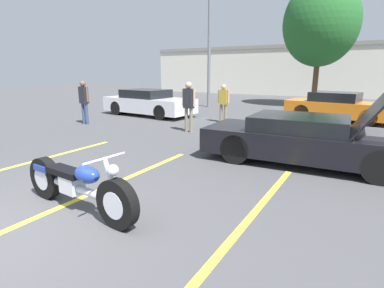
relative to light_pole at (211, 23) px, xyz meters
name	(u,v)px	position (x,y,z in m)	size (l,w,h in m)	color
parking_stripe_foreground	(10,167)	(1.56, -12.89, -4.84)	(0.12, 5.86, 0.01)	yellow
parking_stripe_middle	(96,192)	(4.32, -12.89, -4.84)	(0.12, 5.86, 0.01)	yellow
parking_stripe_back	(238,232)	(7.09, -12.89, -4.84)	(0.12, 5.86, 0.01)	yellow
far_building	(320,69)	(4.27, 13.03, -2.51)	(32.00, 4.20, 4.40)	beige
light_pole	(211,23)	(0.00, 0.00, 0.00)	(1.21, 0.28, 8.91)	slate
tree_background	(321,23)	(5.42, 3.59, 0.02)	(4.32, 4.32, 7.36)	brown
motorcycle	(77,185)	(4.68, -13.54, -4.42)	(2.54, 0.70, 1.00)	black
show_car_hood_open	(307,139)	(7.28, -9.09, -4.26)	(4.80, 2.05, 2.14)	black
parked_car_mid_row	(337,107)	(7.24, -1.75, -4.24)	(4.46, 2.31, 1.24)	orange
parked_car_left_row	(148,103)	(-0.97, -4.71, -4.23)	(4.77, 2.17, 1.26)	silver
spectator_near_motorcycle	(84,98)	(-1.63, -8.04, -3.79)	(0.52, 0.23, 1.76)	#38476B
spectator_by_show_car	(189,102)	(2.92, -7.29, -3.78)	(0.52, 0.23, 1.78)	gray
spectator_midground	(224,100)	(3.14, -4.83, -3.90)	(0.52, 0.21, 1.60)	gray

